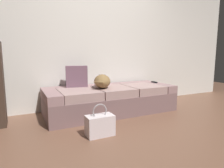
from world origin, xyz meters
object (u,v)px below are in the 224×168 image
(handbag, at_px, (100,125))
(dog_tan, at_px, (102,81))
(tv_remote, at_px, (154,82))
(throw_pillow, at_px, (77,76))
(couch, at_px, (111,99))

(handbag, bearing_deg, dog_tan, 64.90)
(tv_remote, relative_size, handbag, 0.40)
(throw_pillow, bearing_deg, handbag, -91.42)
(dog_tan, bearing_deg, tv_remote, 3.69)
(tv_remote, bearing_deg, dog_tan, -169.91)
(throw_pillow, bearing_deg, dog_tan, -33.52)
(throw_pillow, height_order, handbag, throw_pillow)
(couch, bearing_deg, throw_pillow, 156.14)
(couch, xyz_separation_m, tv_remote, (0.94, 0.06, 0.22))
(dog_tan, height_order, tv_remote, dog_tan)
(tv_remote, xyz_separation_m, throw_pillow, (-1.44, 0.16, 0.16))
(throw_pillow, bearing_deg, couch, -23.86)
(dog_tan, relative_size, tv_remote, 3.89)
(dog_tan, height_order, throw_pillow, throw_pillow)
(couch, height_order, tv_remote, tv_remote)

